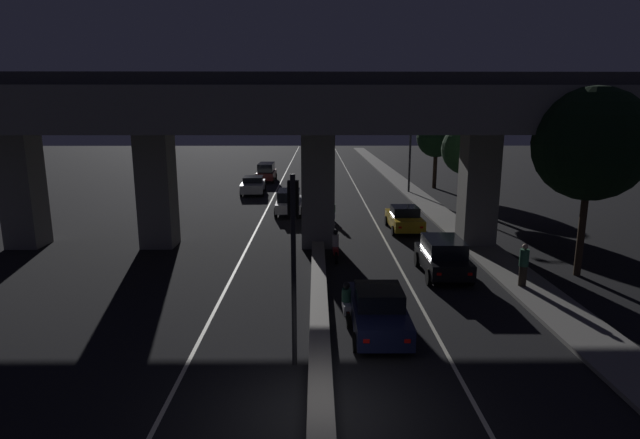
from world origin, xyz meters
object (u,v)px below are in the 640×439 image
object	(u,v)px
street_lamp	(407,144)
car_white_lead_oncoming	(289,201)
car_silver_second_oncoming	(253,185)
pedestrian_on_sidewalk	(524,265)
motorcycle_white_filtering_near	(346,304)
traffic_light_left_of_median	(293,238)
car_dark_blue_lead	(378,310)
car_black_second	(443,256)
motorcycle_red_filtering_mid	(335,247)
motorcycle_blue_filtering_far	(333,213)
car_taxi_yellow_third	(404,218)
car_dark_red_third_oncoming	(266,172)

from	to	relation	value
street_lamp	car_white_lead_oncoming	xyz separation A→B (m)	(-9.88, -9.07, -3.45)
car_silver_second_oncoming	pedestrian_on_sidewalk	distance (m)	28.07
car_silver_second_oncoming	motorcycle_white_filtering_near	distance (m)	28.18
traffic_light_left_of_median	car_silver_second_oncoming	bearing A→B (deg)	99.17
car_dark_blue_lead	car_black_second	distance (m)	6.79
motorcycle_red_filtering_mid	car_dark_blue_lead	bearing A→B (deg)	-173.97
motorcycle_red_filtering_mid	motorcycle_white_filtering_near	bearing A→B (deg)	179.46
traffic_light_left_of_median	motorcycle_red_filtering_mid	bearing A→B (deg)	81.41
street_lamp	motorcycle_blue_filtering_far	xyz separation A→B (m)	(-6.88, -12.21, -3.71)
street_lamp	car_white_lead_oncoming	size ratio (longest dim) A/B	1.62
car_dark_blue_lead	car_white_lead_oncoming	world-z (taller)	car_white_lead_oncoming
traffic_light_left_of_median	car_taxi_yellow_third	size ratio (longest dim) A/B	1.28
pedestrian_on_sidewalk	car_dark_blue_lead	bearing A→B (deg)	-147.66
car_black_second	car_taxi_yellow_third	distance (m)	8.55
street_lamp	car_white_lead_oncoming	distance (m)	13.85
car_taxi_yellow_third	motorcycle_white_filtering_near	size ratio (longest dim) A/B	2.27
car_silver_second_oncoming	motorcycle_blue_filtering_far	bearing A→B (deg)	26.18
car_dark_blue_lead	motorcycle_white_filtering_near	xyz separation A→B (m)	(-0.96, 1.01, -0.17)
car_black_second	car_taxi_yellow_third	bearing A→B (deg)	2.13
car_taxi_yellow_third	motorcycle_white_filtering_near	distance (m)	14.00
car_black_second	car_white_lead_oncoming	bearing A→B (deg)	29.02
car_dark_blue_lead	pedestrian_on_sidewalk	bearing A→B (deg)	-57.50
traffic_light_left_of_median	motorcycle_blue_filtering_far	size ratio (longest dim) A/B	2.68
traffic_light_left_of_median	motorcycle_white_filtering_near	world-z (taller)	traffic_light_left_of_median
car_dark_blue_lead	car_taxi_yellow_third	bearing A→B (deg)	-12.91
motorcycle_red_filtering_mid	pedestrian_on_sidewalk	distance (m)	8.47
street_lamp	car_black_second	xyz separation A→B (m)	(-2.45, -22.92, -3.46)
pedestrian_on_sidewalk	car_silver_second_oncoming	bearing A→B (deg)	119.47
traffic_light_left_of_median	car_black_second	bearing A→B (deg)	51.93
car_white_lead_oncoming	motorcycle_red_filtering_mid	size ratio (longest dim) A/B	2.30
street_lamp	motorcycle_red_filtering_mid	bearing A→B (deg)	-108.90
car_white_lead_oncoming	car_dark_red_third_oncoming	bearing A→B (deg)	-169.94
car_black_second	pedestrian_on_sidewalk	xyz separation A→B (m)	(2.77, -1.81, 0.15)
car_taxi_yellow_third	motorcycle_red_filtering_mid	size ratio (longest dim) A/B	2.16
car_white_lead_oncoming	motorcycle_red_filtering_mid	world-z (taller)	car_white_lead_oncoming
car_dark_red_third_oncoming	car_taxi_yellow_third	bearing A→B (deg)	25.08
car_taxi_yellow_third	car_silver_second_oncoming	size ratio (longest dim) A/B	0.91
street_lamp	car_silver_second_oncoming	xyz separation A→B (m)	(-13.49, -0.30, -3.53)
street_lamp	car_black_second	world-z (taller)	street_lamp
car_dark_blue_lead	car_white_lead_oncoming	size ratio (longest dim) A/B	0.93
car_dark_red_third_oncoming	motorcycle_blue_filtering_far	size ratio (longest dim) A/B	2.36
motorcycle_red_filtering_mid	pedestrian_on_sidewalk	bearing A→B (deg)	-121.06
car_dark_red_third_oncoming	motorcycle_red_filtering_mid	distance (m)	29.16
car_white_lead_oncoming	traffic_light_left_of_median	bearing A→B (deg)	2.74
car_white_lead_oncoming	car_dark_red_third_oncoming	world-z (taller)	car_dark_red_third_oncoming
traffic_light_left_of_median	car_white_lead_oncoming	size ratio (longest dim) A/B	1.20
car_silver_second_oncoming	car_black_second	bearing A→B (deg)	23.18
car_taxi_yellow_third	motorcycle_blue_filtering_far	world-z (taller)	car_taxi_yellow_third
car_dark_red_third_oncoming	pedestrian_on_sidewalk	xyz separation A→B (m)	(13.44, -32.71, -0.00)
car_taxi_yellow_third	pedestrian_on_sidewalk	world-z (taller)	pedestrian_on_sidewalk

